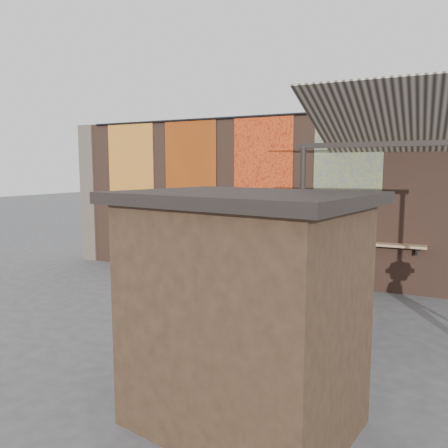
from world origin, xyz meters
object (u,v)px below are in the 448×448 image
scooter_stool_2 (191,260)px  scooter_stool_7 (300,270)px  diner_right (146,239)px  shopper_tan (281,273)px  scooter_stool_3 (214,262)px  shopper_navy (347,291)px  scooter_stool_0 (155,258)px  market_stall (243,317)px  scooter_stool_8 (327,274)px  shelf_box (276,231)px  scooter_stool_1 (171,260)px  scooter_stool_5 (252,266)px  scooter_stool_4 (232,266)px  scooter_stool_6 (274,271)px  diner_left (157,242)px

scooter_stool_2 → scooter_stool_7: bearing=1.3°
diner_right → shopper_tan: 4.89m
scooter_stool_7 → diner_right: 4.22m
scooter_stool_3 → shopper_navy: shopper_navy is taller
scooter_stool_0 → shopper_tan: size_ratio=0.48×
market_stall → scooter_stool_0: bearing=142.4°
scooter_stool_3 → market_stall: bearing=-61.0°
scooter_stool_0 → market_stall: 7.35m
scooter_stool_3 → shopper_navy: 4.47m
scooter_stool_8 → market_stall: 5.56m
shelf_box → market_stall: size_ratio=0.24×
scooter_stool_8 → scooter_stool_1: bearing=-179.4°
scooter_stool_7 → scooter_stool_8: bearing=-2.3°
scooter_stool_5 → shopper_tan: (1.37, -2.06, 0.41)m
scooter_stool_4 → shelf_box: bearing=18.5°
scooter_stool_7 → scooter_stool_8: scooter_stool_7 is taller
scooter_stool_6 → scooter_stool_8: 1.22m
scooter_stool_4 → diner_left: diner_left is taller
scooter_stool_1 → diner_left: 0.61m
scooter_stool_5 → scooter_stool_6: size_ratio=1.15×
scooter_stool_2 → scooter_stool_5: bearing=-0.0°
shelf_box → shopper_navy: size_ratio=0.38×
scooter_stool_2 → scooter_stool_8: size_ratio=1.03×
scooter_stool_1 → diner_right: size_ratio=0.43×
scooter_stool_0 → shopper_tan: (4.16, -2.11, 0.45)m
scooter_stool_2 → market_stall: (3.67, -5.46, 0.77)m
scooter_stool_8 → market_stall: market_stall is taller
scooter_stool_1 → scooter_stool_3: (1.22, 0.06, 0.06)m
scooter_stool_0 → shopper_navy: (5.39, -2.55, 0.38)m
scooter_stool_1 → scooter_stool_4: (1.75, -0.01, 0.02)m
scooter_stool_2 → scooter_stool_7: size_ratio=0.98×
scooter_stool_5 → scooter_stool_8: (1.78, 0.04, -0.02)m
scooter_stool_2 → scooter_stool_5: size_ratio=0.99×
diner_left → shopper_navy: 5.63m
scooter_stool_2 → diner_left: size_ratio=0.50×
scooter_stool_0 → shopper_tan: shopper_tan is taller
scooter_stool_7 → market_stall: (0.87, -5.53, 0.76)m
scooter_stool_3 → scooter_stool_5: same height
scooter_stool_0 → diner_left: (0.25, -0.26, 0.48)m
scooter_stool_4 → diner_left: (-2.03, -0.21, 0.48)m
diner_left → diner_right: 0.56m
shopper_navy → shopper_tan: 1.31m
diner_left → diner_right: size_ratio=0.98×
scooter_stool_1 → scooter_stool_5: (2.26, 0.00, 0.06)m
shelf_box → scooter_stool_1: 2.91m
scooter_stool_6 → shopper_tan: bearing=-68.6°
scooter_stool_5 → shopper_navy: shopper_navy is taller
scooter_stool_4 → market_stall: bearing=-65.2°
scooter_stool_3 → shopper_navy: (3.64, -2.56, 0.34)m
shopper_navy → scooter_stool_2: bearing=-74.2°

